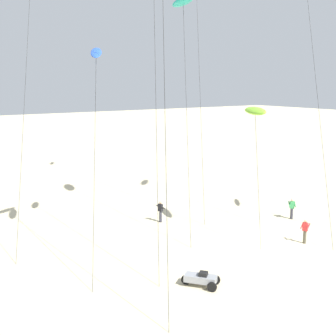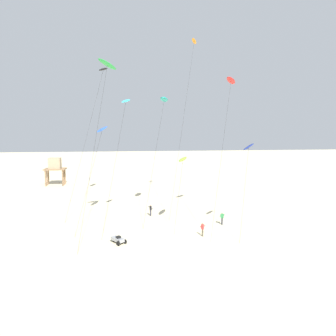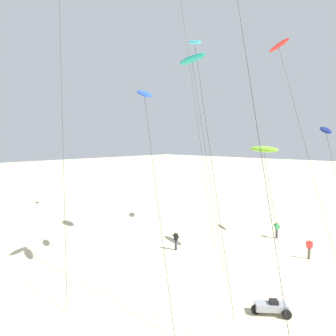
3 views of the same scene
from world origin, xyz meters
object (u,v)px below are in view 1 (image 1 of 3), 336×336
object	(u,v)px
kite_blue	(96,55)
kite_flyer_furthest	(161,211)
kite_flyer_nearest	(292,208)
kite_flyer_middle	(305,231)
beach_buggy	(201,279)
kite_lime	(255,111)
kite_teal	(183,2)

from	to	relation	value
kite_blue	kite_flyer_furthest	xyz separation A→B (m)	(6.37, 2.75, -11.43)
kite_flyer_nearest	kite_flyer_middle	bearing A→B (deg)	-130.54
beach_buggy	kite_flyer_middle	bearing A→B (deg)	6.67
kite_flyer_furthest	kite_blue	bearing A→B (deg)	-156.67
kite_flyer_nearest	beach_buggy	size ratio (longest dim) A/B	0.85
kite_lime	kite_teal	bearing A→B (deg)	105.78
beach_buggy	kite_teal	bearing A→B (deg)	58.95
kite_lime	kite_flyer_furthest	size ratio (longest dim) A/B	5.52
kite_flyer_nearest	beach_buggy	bearing A→B (deg)	-158.34
kite_flyer_middle	kite_flyer_furthest	world-z (taller)	same
kite_flyer_nearest	kite_flyer_middle	xyz separation A→B (m)	(-3.55, -4.16, 0.00)
kite_blue	kite_flyer_nearest	world-z (taller)	kite_blue
kite_lime	kite_blue	xyz separation A→B (m)	(-10.01, 3.39, 3.54)
kite_flyer_middle	beach_buggy	xyz separation A→B (m)	(-9.80, -1.15, -0.46)
kite_teal	kite_flyer_furthest	size ratio (longest dim) A/B	10.12
kite_teal	kite_blue	size ratio (longest dim) A/B	1.30
kite_blue	kite_flyer_nearest	size ratio (longest dim) A/B	7.76
kite_lime	kite_blue	size ratio (longest dim) A/B	0.71
kite_blue	beach_buggy	bearing A→B (deg)	-74.96
kite_teal	kite_lime	bearing A→B (deg)	-74.22
kite_blue	beach_buggy	world-z (taller)	kite_blue
kite_blue	kite_flyer_nearest	distance (m)	19.36
kite_teal	kite_blue	xyz separation A→B (m)	(-8.32, -2.61, -4.14)
kite_lime	beach_buggy	world-z (taller)	kite_lime
kite_blue	beach_buggy	distance (m)	14.35
kite_blue	kite_flyer_middle	world-z (taller)	kite_blue
kite_flyer_middle	beach_buggy	world-z (taller)	kite_flyer_middle
kite_lime	kite_flyer_nearest	distance (m)	9.63
kite_lime	kite_blue	world-z (taller)	kite_blue
kite_flyer_nearest	kite_flyer_middle	size ratio (longest dim) A/B	1.00
kite_lime	kite_flyer_furthest	world-z (taller)	kite_lime
kite_flyer_nearest	kite_blue	bearing A→B (deg)	171.00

